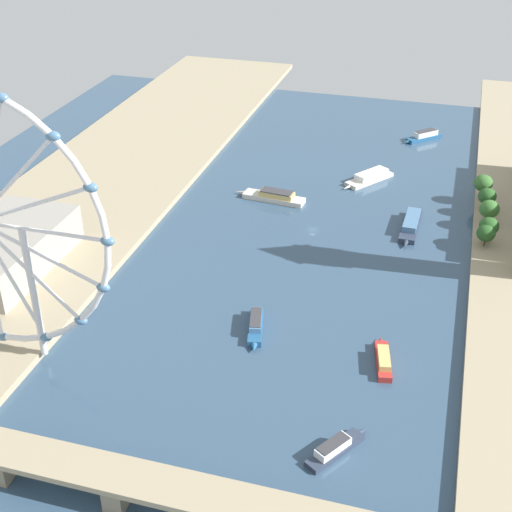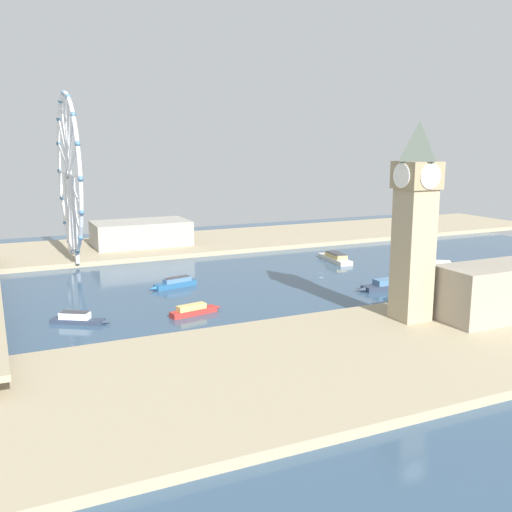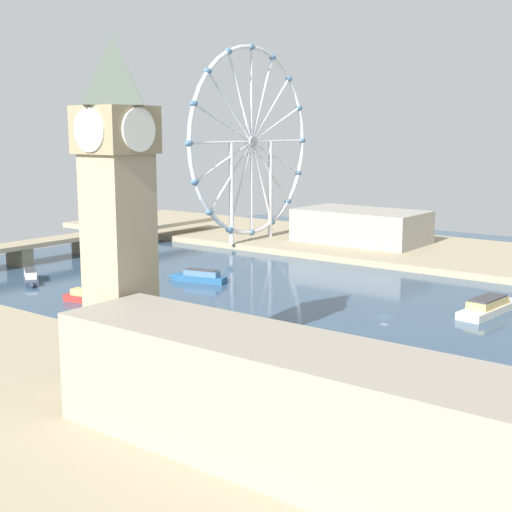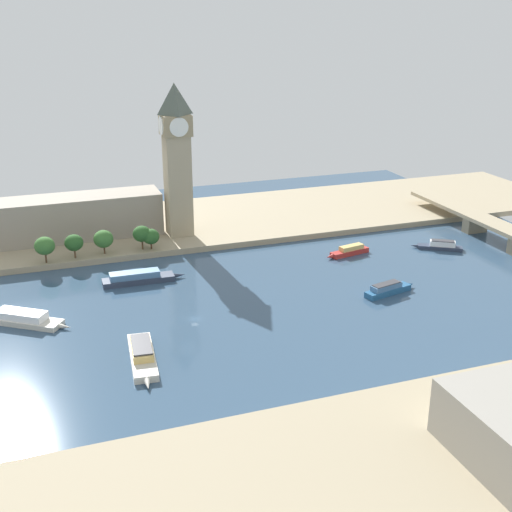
{
  "view_description": "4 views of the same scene",
  "coord_description": "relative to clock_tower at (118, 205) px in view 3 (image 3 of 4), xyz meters",
  "views": [
    {
      "loc": [
        -58.01,
        297.82,
        164.63
      ],
      "look_at": [
        13.11,
        52.08,
        12.91
      ],
      "focal_mm": 50.68,
      "sensor_mm": 36.0,
      "label": 1
    },
    {
      "loc": [
        -272.05,
        166.68,
        72.29
      ],
      "look_at": [
        18.82,
        31.91,
        9.25
      ],
      "focal_mm": 40.46,
      "sensor_mm": 36.0,
      "label": 2
    },
    {
      "loc": [
        -205.19,
        -103.98,
        60.37
      ],
      "look_at": [
        1.62,
        53.8,
        14.14
      ],
      "focal_mm": 50.26,
      "sensor_mm": 36.0,
      "label": 3
    },
    {
      "loc": [
        232.64,
        -57.52,
        114.36
      ],
      "look_at": [
        -22.45,
        33.69,
        14.34
      ],
      "focal_mm": 47.02,
      "sensor_mm": 36.0,
      "label": 4
    }
  ],
  "objects": [
    {
      "name": "tour_boat_5",
      "position": [
        52.21,
        -31.62,
        -41.22
      ],
      "size": [
        8.46,
        37.08,
        5.27
      ],
      "rotation": [
        0.0,
        0.0,
        1.54
      ],
      "color": "#2D384C",
      "rests_on": "ground_plane"
    },
    {
      "name": "tour_boat_2",
      "position": [
        122.91,
        -43.11,
        -41.26
      ],
      "size": [
        37.8,
        11.25,
        5.59
      ],
      "rotation": [
        0.0,
        0.0,
        6.19
      ],
      "color": "beige",
      "rests_on": "ground_plane"
    },
    {
      "name": "riverbank_left",
      "position": [
        -21.4,
        -17.67,
        -41.96
      ],
      "size": [
        90.0,
        520.0,
        3.0
      ],
      "primitive_type": "cube",
      "color": "tan",
      "rests_on": "ground_plane"
    },
    {
      "name": "river_bridge",
      "position": [
        96.82,
        154.42,
        -35.93
      ],
      "size": [
        218.44,
        13.69,
        9.93
      ],
      "color": "tan",
      "rests_on": "ground_plane"
    },
    {
      "name": "riverbank_right",
      "position": [
        215.04,
        -17.67,
        -41.96
      ],
      "size": [
        90.0,
        520.0,
        3.0
      ],
      "primitive_type": "cube",
      "color": "tan",
      "rests_on": "ground_plane"
    },
    {
      "name": "tour_boat_3",
      "position": [
        51.47,
        73.14,
        -41.56
      ],
      "size": [
        8.91,
        24.83,
        4.64
      ],
      "rotation": [
        0.0,
        0.0,
        4.91
      ],
      "color": "#B22D28",
      "rests_on": "ground_plane"
    },
    {
      "name": "tour_boat_1",
      "position": [
        100.72,
        66.78,
        -41.35
      ],
      "size": [
        10.26,
        26.44,
        5.13
      ],
      "rotation": [
        0.0,
        0.0,
        1.81
      ],
      "color": "#235684",
      "rests_on": "ground_plane"
    },
    {
      "name": "parliament_block",
      "position": [
        -12.68,
        -61.12,
        -29.57
      ],
      "size": [
        22.0,
        106.25,
        21.78
      ],
      "primitive_type": "cube",
      "color": "gray",
      "rests_on": "riverbank_left"
    },
    {
      "name": "riverside_hall",
      "position": [
        213.44,
        56.14,
        -32.15
      ],
      "size": [
        36.79,
        64.12,
        16.62
      ],
      "primitive_type": "cube",
      "color": "gray",
      "rests_on": "riverbank_right"
    },
    {
      "name": "tree_row_embankment",
      "position": [
        18.67,
        -43.31,
        -32.83
      ],
      "size": [
        12.84,
        59.01,
        12.59
      ],
      "color": "#513823",
      "rests_on": "riverbank_left"
    },
    {
      "name": "ground_plane",
      "position": [
        96.82,
        -17.67,
        -43.46
      ],
      "size": [
        406.44,
        406.44,
        0.0
      ],
      "primitive_type": "plane",
      "color": "#334C66"
    },
    {
      "name": "tour_boat_6",
      "position": [
        59.9,
        120.33,
        -41.54
      ],
      "size": [
        16.63,
        23.43,
        4.85
      ],
      "rotation": [
        0.0,
        0.0,
        4.15
      ],
      "color": "#2D384C",
      "rests_on": "ground_plane"
    },
    {
      "name": "ferris_wheel",
      "position": [
        184.67,
        104.92,
        9.8
      ],
      "size": [
        98.56,
        3.2,
        99.4
      ],
      "color": "silver",
      "rests_on": "riverbank_right"
    },
    {
      "name": "clock_tower",
      "position": [
        0.0,
        0.0,
        0.0
      ],
      "size": [
        15.34,
        15.34,
        77.69
      ],
      "color": "tan",
      "rests_on": "riverbank_left"
    }
  ]
}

